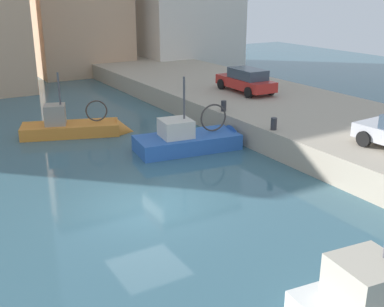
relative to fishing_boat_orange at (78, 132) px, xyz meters
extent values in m
plane|color=#386070|center=(-0.69, -9.68, -0.12)|extent=(80.00, 80.00, 0.00)
cube|color=#ADA08C|center=(10.81, -9.68, 0.48)|extent=(9.00, 56.00, 1.20)
cube|color=orange|center=(-0.35, 0.12, -0.12)|extent=(5.21, 3.23, 1.23)
cone|color=orange|center=(2.31, -0.81, -0.12)|extent=(1.35, 1.75, 1.54)
cube|color=#B2A893|center=(-0.35, 0.12, 0.43)|extent=(4.98, 3.04, 0.08)
cube|color=gray|center=(-1.02, 0.35, 0.99)|extent=(1.33, 1.33, 1.05)
cylinder|color=#4C4C51|center=(-0.72, 0.25, 1.79)|extent=(0.10, 0.10, 2.73)
torus|color=#3F3833|center=(0.96, -0.33, 1.10)|extent=(1.09, 0.45, 1.13)
sphere|color=white|center=(-1.43, 1.49, 0.06)|extent=(0.32, 0.32, 0.32)
cube|color=#B7AD99|center=(0.72, -17.91, 1.05)|extent=(1.56, 1.55, 1.05)
sphere|color=white|center=(0.45, -16.72, 0.08)|extent=(0.32, 0.32, 0.32)
cube|color=#2D60B7|center=(3.66, -5.06, -0.12)|extent=(5.06, 2.70, 1.44)
cone|color=#2D60B7|center=(6.40, -5.43, -0.12)|extent=(1.14, 1.97, 1.87)
cube|color=#896B4C|center=(3.66, -5.06, 0.52)|extent=(4.85, 2.51, 0.08)
cube|color=beige|center=(3.10, -4.99, 0.99)|extent=(1.57, 1.54, 0.85)
cylinder|color=#4C4C51|center=(3.52, -5.05, 1.94)|extent=(0.10, 0.10, 2.84)
torus|color=#3F3833|center=(5.00, -5.24, 1.30)|extent=(1.34, 0.26, 1.34)
sphere|color=white|center=(2.37, -3.74, 0.09)|extent=(0.32, 0.32, 0.32)
cylinder|color=black|center=(8.20, -11.42, 1.40)|extent=(0.26, 0.65, 0.64)
cube|color=red|center=(10.53, -0.35, 1.64)|extent=(1.71, 4.35, 0.59)
cube|color=#384756|center=(10.52, -0.56, 2.24)|extent=(1.47, 2.45, 0.60)
cylinder|color=black|center=(9.76, 1.14, 1.40)|extent=(0.24, 0.65, 0.64)
cylinder|color=black|center=(11.37, 1.10, 1.40)|extent=(0.24, 0.65, 0.64)
cylinder|color=black|center=(9.69, -1.80, 1.40)|extent=(0.24, 0.65, 0.64)
cylinder|color=black|center=(11.30, -1.83, 1.40)|extent=(0.24, 0.65, 0.64)
cylinder|color=#2D2D33|center=(6.66, -7.68, 1.35)|extent=(0.28, 0.28, 0.55)
cylinder|color=#2D2D33|center=(6.66, -3.68, 1.35)|extent=(0.28, 0.28, 0.55)
camera|label=1|loc=(-7.10, -23.62, 7.11)|focal=44.66mm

